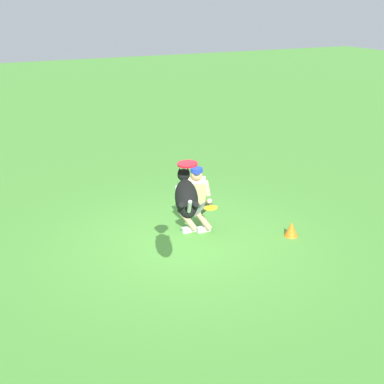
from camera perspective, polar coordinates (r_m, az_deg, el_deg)
name	(u,v)px	position (r m, az deg, el deg)	size (l,w,h in m)	color
ground_plane	(188,243)	(9.35, -0.48, -5.73)	(60.00, 60.00, 0.00)	#4B9136
person	(196,198)	(9.52, 0.48, -0.62)	(0.65, 0.69, 1.29)	silver
dog	(186,196)	(6.62, -0.65, -0.50)	(0.52, 1.02, 0.56)	black
frisbee_flying	(187,164)	(6.70, -0.51, 3.13)	(0.27, 0.27, 0.02)	red
frisbee_held	(211,208)	(9.30, 2.09, -1.76)	(0.26, 0.26, 0.02)	yellow
training_cone	(291,229)	(9.74, 10.97, -4.07)	(0.25, 0.25, 0.28)	orange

